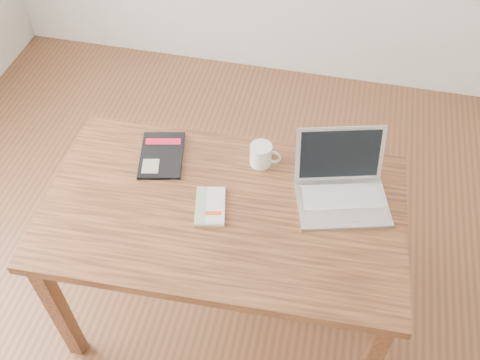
% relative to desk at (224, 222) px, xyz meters
% --- Properties ---
extents(room, '(4.04, 4.04, 2.70)m').
position_rel_desk_xyz_m(room, '(0.00, -0.16, 0.69)').
color(room, '#56321D').
rests_on(room, ground).
extents(desk, '(1.37, 0.82, 0.75)m').
position_rel_desk_xyz_m(desk, '(0.00, 0.00, 0.00)').
color(desk, '#522D18').
rests_on(desk, ground).
extents(white_guidebook, '(0.14, 0.20, 0.02)m').
position_rel_desk_xyz_m(white_guidebook, '(-0.05, -0.01, 0.10)').
color(white_guidebook, silver).
rests_on(white_guidebook, desk).
extents(black_guidebook, '(0.22, 0.28, 0.01)m').
position_rel_desk_xyz_m(black_guidebook, '(-0.30, 0.20, 0.10)').
color(black_guidebook, black).
rests_on(black_guidebook, desk).
extents(laptop, '(0.40, 0.38, 0.23)m').
position_rel_desk_xyz_m(laptop, '(0.41, 0.16, 0.14)').
color(laptop, silver).
rests_on(laptop, desk).
extents(coffee_mug, '(0.12, 0.09, 0.09)m').
position_rel_desk_xyz_m(coffee_mug, '(0.09, 0.25, 0.14)').
color(coffee_mug, white).
rests_on(coffee_mug, desk).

